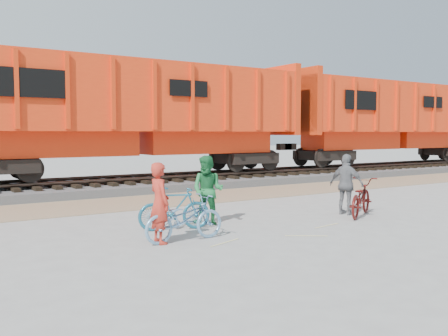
{
  "coord_description": "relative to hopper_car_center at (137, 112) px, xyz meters",
  "views": [
    {
      "loc": [
        -6.37,
        -8.96,
        2.17
      ],
      "look_at": [
        0.48,
        1.5,
        1.3
      ],
      "focal_mm": 40.0,
      "sensor_mm": 36.0,
      "label": 1
    }
  ],
  "objects": [
    {
      "name": "person_woman",
      "position": [
        2.21,
        -8.69,
        -2.2
      ],
      "size": [
        0.66,
        1.03,
        1.62
      ],
      "primitive_type": "imported",
      "rotation": [
        0.0,
        0.0,
        1.88
      ],
      "color": "slate",
      "rests_on": "ground"
    },
    {
      "name": "person_solo",
      "position": [
        -3.5,
        -9.12,
        -2.2
      ],
      "size": [
        0.4,
        0.59,
        1.61
      ],
      "primitive_type": "imported",
      "rotation": [
        0.0,
        0.0,
        1.55
      ],
      "color": "#B72C20",
      "rests_on": "ground"
    },
    {
      "name": "bicycle_maroon",
      "position": [
        2.31,
        -9.09,
        -2.51
      ],
      "size": [
        1.95,
        1.49,
        0.98
      ],
      "primitive_type": "imported",
      "rotation": [
        0.0,
        0.0,
        2.08
      ],
      "color": "#54120F",
      "rests_on": "ground"
    },
    {
      "name": "ballast_bed",
      "position": [
        -1.4,
        0.0,
        -2.86
      ],
      "size": [
        120.0,
        4.0,
        0.3
      ],
      "primitive_type": "cube",
      "color": "slate",
      "rests_on": "ground"
    },
    {
      "name": "person_man",
      "position": [
        -1.63,
        -7.89,
        -2.18
      ],
      "size": [
        0.98,
        1.01,
        1.64
      ],
      "primitive_type": "imported",
      "rotation": [
        0.0,
        0.0,
        -0.92
      ],
      "color": "#1E6E37",
      "rests_on": "ground"
    },
    {
      "name": "track",
      "position": [
        -1.4,
        0.0,
        -2.53
      ],
      "size": [
        120.0,
        2.6,
        0.24
      ],
      "color": "black",
      "rests_on": "ballast_bed"
    },
    {
      "name": "hopper_car_right",
      "position": [
        15.0,
        0.0,
        0.0
      ],
      "size": [
        14.0,
        3.13,
        4.65
      ],
      "color": "black",
      "rests_on": "track"
    },
    {
      "name": "bicycle_teal",
      "position": [
        -2.63,
        -8.09,
        -2.52
      ],
      "size": [
        1.69,
        0.92,
        0.98
      ],
      "primitive_type": "imported",
      "rotation": [
        0.0,
        0.0,
        1.27
      ],
      "color": "#1E627D",
      "rests_on": "ground"
    },
    {
      "name": "bicycle_blue",
      "position": [
        -3.0,
        -9.22,
        -2.54
      ],
      "size": [
        1.78,
        0.66,
        0.92
      ],
      "primitive_type": "imported",
      "rotation": [
        0.0,
        0.0,
        1.6
      ],
      "color": "#70A0C8",
      "rests_on": "ground"
    },
    {
      "name": "gravel_strip",
      "position": [
        -1.4,
        -3.5,
        -3.0
      ],
      "size": [
        120.0,
        3.0,
        0.02
      ],
      "primitive_type": "cube",
      "color": "#9F8463",
      "rests_on": "ground"
    },
    {
      "name": "hopper_car_center",
      "position": [
        0.0,
        0.0,
        0.0
      ],
      "size": [
        14.0,
        3.13,
        4.65
      ],
      "color": "black",
      "rests_on": "track"
    },
    {
      "name": "ground",
      "position": [
        -1.4,
        -9.0,
        -3.01
      ],
      "size": [
        120.0,
        120.0,
        0.0
      ],
      "primitive_type": "plane",
      "color": "#9E9E99",
      "rests_on": "ground"
    }
  ]
}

